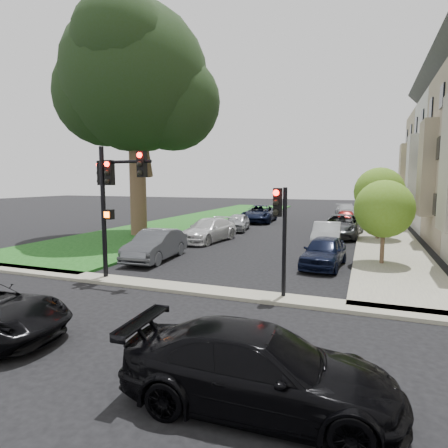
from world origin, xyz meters
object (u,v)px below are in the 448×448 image
(eucalyptus, at_px, (134,79))
(car_parked_8, at_px, (260,214))
(traffic_signal_secondary, at_px, (281,222))
(car_parked_4, at_px, (347,211))
(car_parked_1, at_px, (327,235))
(car_parked_6, at_px, (208,230))
(car_parked_2, at_px, (341,226))
(small_tree_a, at_px, (384,209))
(small_tree_c, at_px, (376,196))
(traffic_signal_main, at_px, (112,189))
(small_tree_b, at_px, (379,192))
(car_parked_3, at_px, (346,218))
(car_parked_5, at_px, (156,245))
(car_parked_0, at_px, (324,252))
(car_parked_7, at_px, (238,222))
(car_cross_far, at_px, (258,368))

(eucalyptus, distance_m, car_parked_8, 15.98)
(traffic_signal_secondary, xyz_separation_m, car_parked_4, (0.64, 28.85, -1.79))
(traffic_signal_secondary, height_order, car_parked_1, traffic_signal_secondary)
(car_parked_6, bearing_deg, car_parked_2, 41.61)
(small_tree_a, distance_m, small_tree_c, 16.41)
(traffic_signal_main, relative_size, car_parked_1, 1.18)
(small_tree_b, height_order, car_parked_4, small_tree_b)
(car_parked_3, bearing_deg, car_parked_2, -95.47)
(car_parked_5, bearing_deg, car_parked_4, 68.52)
(traffic_signal_main, xyz_separation_m, car_parked_6, (-0.31, 9.75, -2.76))
(small_tree_b, distance_m, traffic_signal_main, 17.12)
(small_tree_b, xyz_separation_m, car_parked_6, (-9.92, -4.41, -2.36))
(traffic_signal_secondary, height_order, car_parked_0, traffic_signal_secondary)
(car_parked_1, distance_m, car_parked_2, 4.38)
(car_parked_2, distance_m, car_parked_7, 7.59)
(car_parked_2, height_order, car_parked_6, car_parked_2)
(traffic_signal_secondary, relative_size, car_parked_2, 0.65)
(traffic_signal_main, relative_size, car_parked_3, 1.27)
(traffic_signal_secondary, bearing_deg, small_tree_a, 62.96)
(car_parked_0, distance_m, car_parked_3, 16.41)
(small_tree_a, relative_size, car_parked_0, 0.97)
(eucalyptus, bearing_deg, small_tree_a, -14.36)
(small_tree_b, relative_size, car_parked_5, 1.05)
(car_cross_far, bearing_deg, small_tree_b, -9.65)
(small_tree_a, xyz_separation_m, car_parked_7, (-9.86, 9.02, -1.89))
(car_cross_far, bearing_deg, traffic_signal_main, 48.17)
(small_tree_b, height_order, car_parked_0, small_tree_b)
(car_parked_4, bearing_deg, small_tree_a, -94.17)
(car_parked_7, bearing_deg, small_tree_b, -15.71)
(eucalyptus, xyz_separation_m, car_parked_0, (12.97, -5.06, -9.76))
(car_parked_1, relative_size, car_parked_4, 0.89)
(car_parked_6, bearing_deg, car_parked_0, -23.08)
(car_parked_0, relative_size, car_parked_4, 0.82)
(small_tree_b, xyz_separation_m, small_tree_c, (0.00, 8.53, -0.54))
(car_parked_5, bearing_deg, small_tree_c, 57.14)
(small_tree_c, xyz_separation_m, car_parked_2, (-2.29, -7.94, -1.78))
(car_parked_0, bearing_deg, eucalyptus, 163.46)
(small_tree_b, xyz_separation_m, car_parked_3, (-2.30, 7.40, -2.41))
(car_parked_6, bearing_deg, car_cross_far, -55.67)
(small_tree_b, bearing_deg, car_parked_8, 142.66)
(traffic_signal_main, height_order, traffic_signal_secondary, traffic_signal_main)
(car_parked_2, height_order, car_parked_4, car_parked_2)
(traffic_signal_secondary, xyz_separation_m, car_parked_3, (0.93, 21.61, -1.81))
(small_tree_a, distance_m, car_parked_0, 3.24)
(car_parked_3, distance_m, car_parked_7, 9.82)
(small_tree_c, bearing_deg, eucalyptus, -140.93)
(small_tree_a, height_order, car_parked_2, small_tree_a)
(traffic_signal_main, relative_size, car_parked_8, 0.90)
(traffic_signal_secondary, distance_m, car_parked_8, 22.84)
(small_tree_b, xyz_separation_m, car_parked_5, (-10.07, -10.40, -2.36))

